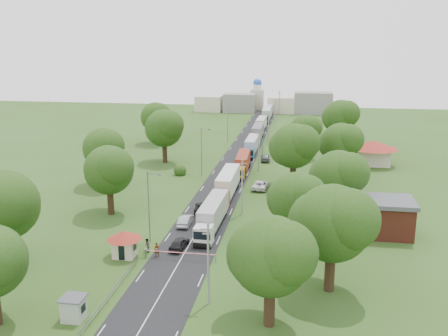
% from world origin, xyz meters
% --- Properties ---
extents(ground, '(260.00, 260.00, 0.00)m').
position_xyz_m(ground, '(0.00, 0.00, 0.00)').
color(ground, '#2E4818').
rests_on(ground, ground).
extents(road, '(8.00, 200.00, 0.04)m').
position_xyz_m(road, '(0.00, 20.00, 0.00)').
color(road, black).
rests_on(road, ground).
extents(boom_barrier, '(9.22, 0.35, 1.18)m').
position_xyz_m(boom_barrier, '(-1.36, -25.00, 0.89)').
color(boom_barrier, slate).
rests_on(boom_barrier, ground).
extents(guard_booth, '(4.40, 4.40, 3.45)m').
position_xyz_m(guard_booth, '(-7.20, -25.00, 2.16)').
color(guard_booth, beige).
rests_on(guard_booth, ground).
extents(kiosk, '(2.30, 2.30, 2.41)m').
position_xyz_m(kiosk, '(-7.00, -40.00, 1.23)').
color(kiosk, '#99A593').
rests_on(kiosk, ground).
extents(guard_rail, '(0.10, 17.00, 1.70)m').
position_xyz_m(guard_rail, '(-5.00, -35.00, 0.00)').
color(guard_rail, slate).
rests_on(guard_rail, ground).
extents(info_sign, '(0.12, 3.10, 4.10)m').
position_xyz_m(info_sign, '(5.20, 35.00, 3.00)').
color(info_sign, slate).
rests_on(info_sign, ground).
extents(pole_0, '(1.60, 0.24, 9.00)m').
position_xyz_m(pole_0, '(5.50, -35.00, 4.68)').
color(pole_0, gray).
rests_on(pole_0, ground).
extents(pole_1, '(1.60, 0.24, 9.00)m').
position_xyz_m(pole_1, '(5.50, -7.00, 4.68)').
color(pole_1, gray).
rests_on(pole_1, ground).
extents(pole_2, '(1.60, 0.24, 9.00)m').
position_xyz_m(pole_2, '(5.50, 21.00, 4.68)').
color(pole_2, gray).
rests_on(pole_2, ground).
extents(pole_3, '(1.60, 0.24, 9.00)m').
position_xyz_m(pole_3, '(5.50, 49.00, 4.68)').
color(pole_3, gray).
rests_on(pole_3, ground).
extents(pole_4, '(1.60, 0.24, 9.00)m').
position_xyz_m(pole_4, '(5.50, 77.00, 4.68)').
color(pole_4, gray).
rests_on(pole_4, ground).
extents(pole_5, '(1.60, 0.24, 9.00)m').
position_xyz_m(pole_5, '(5.50, 105.00, 4.68)').
color(pole_5, gray).
rests_on(pole_5, ground).
extents(lamp_0, '(2.03, 0.22, 10.00)m').
position_xyz_m(lamp_0, '(-5.35, -20.00, 5.55)').
color(lamp_0, slate).
rests_on(lamp_0, ground).
extents(lamp_1, '(2.03, 0.22, 10.00)m').
position_xyz_m(lamp_1, '(-5.35, 15.00, 5.55)').
color(lamp_1, slate).
rests_on(lamp_1, ground).
extents(lamp_2, '(2.03, 0.22, 10.00)m').
position_xyz_m(lamp_2, '(-5.35, 50.00, 5.55)').
color(lamp_2, slate).
rests_on(lamp_2, ground).
extents(tree_0, '(8.80, 8.80, 11.07)m').
position_xyz_m(tree_0, '(11.99, -37.84, 7.22)').
color(tree_0, '#382616').
rests_on(tree_0, ground).
extents(tree_1, '(9.60, 9.60, 12.05)m').
position_xyz_m(tree_1, '(17.99, -29.83, 7.85)').
color(tree_1, '#382616').
rests_on(tree_1, ground).
extents(tree_2, '(8.00, 8.00, 10.10)m').
position_xyz_m(tree_2, '(13.99, -17.86, 6.60)').
color(tree_2, '#382616').
rests_on(tree_2, ground).
extents(tree_3, '(8.80, 8.80, 11.07)m').
position_xyz_m(tree_3, '(19.99, -7.84, 7.22)').
color(tree_3, '#382616').
rests_on(tree_3, ground).
extents(tree_4, '(9.60, 9.60, 12.05)m').
position_xyz_m(tree_4, '(12.99, 10.17, 7.85)').
color(tree_4, '#382616').
rests_on(tree_4, ground).
extents(tree_5, '(8.80, 8.80, 11.07)m').
position_xyz_m(tree_5, '(21.99, 18.16, 7.22)').
color(tree_5, '#382616').
rests_on(tree_5, ground).
extents(tree_6, '(8.00, 8.00, 10.10)m').
position_xyz_m(tree_6, '(14.99, 35.14, 6.60)').
color(tree_6, '#382616').
rests_on(tree_6, ground).
extents(tree_7, '(9.60, 9.60, 12.05)m').
position_xyz_m(tree_7, '(23.99, 50.17, 7.85)').
color(tree_7, '#382616').
rests_on(tree_7, ground).
extents(tree_9, '(9.60, 9.60, 12.05)m').
position_xyz_m(tree_9, '(-20.01, -29.83, 7.85)').
color(tree_9, '#382616').
rests_on(tree_9, ground).
extents(tree_10, '(8.80, 8.80, 11.07)m').
position_xyz_m(tree_10, '(-15.01, -9.84, 7.22)').
color(tree_10, '#382616').
rests_on(tree_10, ground).
extents(tree_11, '(8.80, 8.80, 11.07)m').
position_xyz_m(tree_11, '(-22.01, 5.16, 7.22)').
color(tree_11, '#382616').
rests_on(tree_11, ground).
extents(tree_12, '(9.60, 9.60, 12.05)m').
position_xyz_m(tree_12, '(-16.01, 25.17, 7.85)').
color(tree_12, '#382616').
rests_on(tree_12, ground).
extents(tree_13, '(8.80, 8.80, 11.07)m').
position_xyz_m(tree_13, '(-24.01, 45.16, 7.22)').
color(tree_13, '#382616').
rests_on(tree_13, ground).
extents(house_brick, '(8.60, 6.60, 5.20)m').
position_xyz_m(house_brick, '(26.00, -12.00, 2.65)').
color(house_brick, maroon).
rests_on(house_brick, ground).
extents(house_cream, '(10.08, 10.08, 5.80)m').
position_xyz_m(house_cream, '(30.00, 30.00, 3.64)').
color(house_cream, beige).
rests_on(house_cream, ground).
extents(distant_town, '(52.00, 8.00, 8.00)m').
position_xyz_m(distant_town, '(0.68, 110.00, 3.49)').
color(distant_town, gray).
rests_on(distant_town, ground).
extents(church, '(5.00, 5.00, 12.30)m').
position_xyz_m(church, '(-4.00, 118.00, 5.39)').
color(church, beige).
rests_on(church, ground).
extents(truck_0, '(2.73, 14.60, 4.04)m').
position_xyz_m(truck_0, '(1.99, -13.88, 2.14)').
color(truck_0, silver).
rests_on(truck_0, ground).
extents(truck_1, '(2.68, 15.56, 4.31)m').
position_xyz_m(truck_1, '(1.80, 1.70, 2.29)').
color(truck_1, '#C04015').
rests_on(truck_1, ground).
extents(truck_2, '(2.77, 13.81, 3.82)m').
position_xyz_m(truck_2, '(2.38, 18.70, 2.03)').
color(truck_2, gold).
rests_on(truck_2, ground).
extents(truck_3, '(2.44, 14.11, 3.91)m').
position_xyz_m(truck_3, '(2.40, 36.59, 2.08)').
color(truck_3, '#1A5F9F').
rests_on(truck_3, ground).
extents(truck_4, '(2.60, 14.79, 4.10)m').
position_xyz_m(truck_4, '(2.21, 53.83, 2.18)').
color(truck_4, silver).
rests_on(truck_4, ground).
extents(truck_5, '(2.61, 13.79, 3.82)m').
position_xyz_m(truck_5, '(1.83, 69.39, 2.02)').
color(truck_5, '#9D2818').
rests_on(truck_5, ground).
extents(truck_6, '(2.89, 15.44, 4.28)m').
position_xyz_m(truck_6, '(2.04, 88.78, 2.27)').
color(truck_6, '#225C29').
rests_on(truck_6, ground).
extents(truck_7, '(2.93, 13.95, 3.85)m').
position_xyz_m(truck_7, '(2.02, 103.47, 2.04)').
color(truck_7, '#BDBDBD').
rests_on(truck_7, ground).
extents(car_lane_front, '(2.15, 4.44, 1.46)m').
position_xyz_m(car_lane_front, '(-1.00, -21.60, 0.73)').
color(car_lane_front, black).
rests_on(car_lane_front, ground).
extents(car_lane_mid, '(1.65, 4.65, 1.53)m').
position_xyz_m(car_lane_mid, '(-2.19, -13.00, 0.76)').
color(car_lane_mid, '#A2A4AA').
rests_on(car_lane_mid, ground).
extents(car_lane_rear, '(2.92, 5.74, 1.60)m').
position_xyz_m(car_lane_rear, '(-1.00, -6.88, 0.80)').
color(car_lane_rear, black).
rests_on(car_lane_rear, ground).
extents(car_verge_near, '(3.04, 5.82, 1.56)m').
position_xyz_m(car_verge_near, '(7.13, 7.51, 0.78)').
color(car_verge_near, white).
rests_on(car_verge_near, ground).
extents(car_verge_far, '(2.35, 5.05, 1.67)m').
position_xyz_m(car_verge_far, '(6.30, 29.83, 0.84)').
color(car_verge_far, '#54575B').
rests_on(car_verge_far, ground).
extents(pedestrian_near, '(0.76, 0.61, 1.83)m').
position_xyz_m(pedestrian_near, '(-3.17, -24.50, 0.91)').
color(pedestrian_near, gray).
rests_on(pedestrian_near, ground).
extents(pedestrian_booth, '(1.05, 1.14, 1.88)m').
position_xyz_m(pedestrian_booth, '(-4.80, -23.45, 0.94)').
color(pedestrian_booth, gray).
rests_on(pedestrian_booth, ground).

